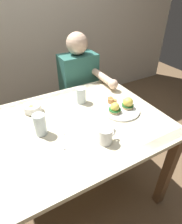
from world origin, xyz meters
TOP-DOWN VIEW (x-y plane):
  - ground_plane at (0.00, 0.00)m, footprint 6.00×6.00m
  - back_wall at (0.00, 1.50)m, footprint 4.80×0.10m
  - dining_table at (0.00, 0.00)m, footprint 1.20×0.90m
  - eggs_benedict_plate at (0.36, -0.04)m, footprint 0.27×0.27m
  - fruit_bowl at (-0.18, 0.25)m, footprint 0.12×0.12m
  - coffee_mug at (0.10, -0.25)m, footprint 0.11×0.08m
  - fork at (-0.10, -0.11)m, footprint 0.06×0.15m
  - water_glass_near at (0.17, 0.20)m, footprint 0.08×0.08m
  - water_glass_far at (-0.19, 0.00)m, footprint 0.07×0.07m
  - diner_person at (0.36, 0.60)m, footprint 0.34×0.54m

SIDE VIEW (x-z plane):
  - ground_plane at x=0.00m, z-range 0.00..0.00m
  - dining_table at x=0.00m, z-range 0.26..1.00m
  - diner_person at x=0.36m, z-range 0.08..1.22m
  - fork at x=-0.10m, z-range 0.74..0.74m
  - eggs_benedict_plate at x=0.36m, z-range 0.72..0.81m
  - fruit_bowl at x=-0.18m, z-range 0.74..0.80m
  - water_glass_near at x=0.17m, z-range 0.73..0.85m
  - coffee_mug at x=0.10m, z-range 0.74..0.84m
  - water_glass_far at x=-0.19m, z-range 0.73..0.87m
  - back_wall at x=0.00m, z-range 0.00..2.60m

